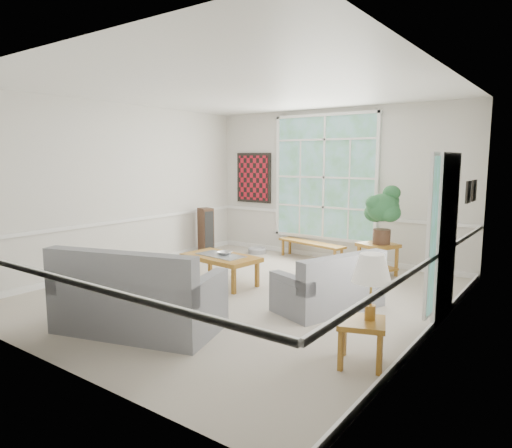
{
  "coord_description": "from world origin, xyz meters",
  "views": [
    {
      "loc": [
        4.06,
        -5.29,
        2.02
      ],
      "look_at": [
        0.1,
        0.2,
        1.05
      ],
      "focal_mm": 32.0,
      "sensor_mm": 36.0,
      "label": 1
    }
  ],
  "objects": [
    {
      "name": "entry_door",
      "position": [
        2.71,
        0.6,
        1.05
      ],
      "size": [
        0.08,
        0.9,
        2.1
      ],
      "primitive_type": "cube",
      "color": "white",
      "rests_on": "floor"
    },
    {
      "name": "wall_art",
      "position": [
        -1.95,
        2.95,
        1.6
      ],
      "size": [
        0.9,
        0.06,
        1.1
      ],
      "primitive_type": "cube",
      "color": "#5A0E15",
      "rests_on": "wall_back"
    },
    {
      "name": "houseplant",
      "position": [
        1.29,
        2.24,
        1.08
      ],
      "size": [
        0.65,
        0.65,
        1.03
      ],
      "primitive_type": null,
      "rotation": [
        0.0,
        0.0,
        -0.08
      ],
      "color": "#24572E",
      "rests_on": "end_table"
    },
    {
      "name": "side_table",
      "position": [
        2.4,
        -1.23,
        0.23
      ],
      "size": [
        0.58,
        0.58,
        0.46
      ],
      "primitive_type": "cube",
      "rotation": [
        0.0,
        0.0,
        0.35
      ],
      "color": "#90601F",
      "rests_on": "floor"
    },
    {
      "name": "pewter_bowl",
      "position": [
        -0.61,
        0.3,
        0.5
      ],
      "size": [
        0.29,
        0.29,
        0.07
      ],
      "primitive_type": "imported",
      "rotation": [
        0.0,
        0.0,
        0.03
      ],
      "color": "#9C9CA0",
      "rests_on": "coffee_table"
    },
    {
      "name": "table_lamp",
      "position": [
        2.46,
        -1.16,
        0.79
      ],
      "size": [
        0.5,
        0.5,
        0.66
      ],
      "primitive_type": null,
      "rotation": [
        0.0,
        0.0,
        0.4
      ],
      "color": "white",
      "rests_on": "side_table"
    },
    {
      "name": "wall_front",
      "position": [
        0.0,
        -3.0,
        1.5
      ],
      "size": [
        5.5,
        0.02,
        3.0
      ],
      "primitive_type": "cube",
      "color": "silver",
      "rests_on": "ground"
    },
    {
      "name": "door_sidelight",
      "position": [
        2.71,
        -0.03,
        1.15
      ],
      "size": [
        0.08,
        0.26,
        1.9
      ],
      "primitive_type": "cube",
      "color": "white",
      "rests_on": "wall_right"
    },
    {
      "name": "loveseat_right",
      "position": [
        1.35,
        0.15,
        0.39
      ],
      "size": [
        1.2,
        1.61,
        0.78
      ],
      "primitive_type": "cube",
      "rotation": [
        0.0,
        0.0,
        -0.35
      ],
      "color": "slate",
      "rests_on": "floor"
    },
    {
      "name": "pet_bed",
      "position": [
        -1.57,
        2.55,
        0.06
      ],
      "size": [
        0.45,
        0.45,
        0.12
      ],
      "primitive_type": "cylinder",
      "rotation": [
        0.0,
        0.0,
        -0.13
      ],
      "color": "gray",
      "rests_on": "floor"
    },
    {
      "name": "window_bench",
      "position": [
        -0.3,
        2.65,
        0.18
      ],
      "size": [
        1.58,
        0.63,
        0.36
      ],
      "primitive_type": "cube",
      "rotation": [
        0.0,
        0.0,
        -0.22
      ],
      "color": "#90601F",
      "rests_on": "floor"
    },
    {
      "name": "wall_left",
      "position": [
        -2.75,
        0.0,
        1.5
      ],
      "size": [
        0.02,
        6.0,
        3.0
      ],
      "primitive_type": "cube",
      "color": "silver",
      "rests_on": "ground"
    },
    {
      "name": "wall_frame_near",
      "position": [
        2.71,
        1.75,
        1.55
      ],
      "size": [
        0.04,
        0.26,
        0.32
      ],
      "primitive_type": "cube",
      "color": "black",
      "rests_on": "wall_right"
    },
    {
      "name": "coffee_table",
      "position": [
        -0.62,
        0.23,
        0.24
      ],
      "size": [
        1.33,
        0.82,
        0.47
      ],
      "primitive_type": "cube",
      "rotation": [
        0.0,
        0.0,
        -0.11
      ],
      "color": "#90601F",
      "rests_on": "floor"
    },
    {
      "name": "wall_frame_far",
      "position": [
        2.71,
        2.15,
        1.55
      ],
      "size": [
        0.04,
        0.26,
        0.32
      ],
      "primitive_type": "cube",
      "color": "black",
      "rests_on": "wall_right"
    },
    {
      "name": "floor_speaker",
      "position": [
        -2.4,
        1.84,
        0.49
      ],
      "size": [
        0.37,
        0.33,
        0.99
      ],
      "primitive_type": "cube",
      "rotation": [
        0.0,
        0.0,
        -0.36
      ],
      "color": "#3C2518",
      "rests_on": "floor"
    },
    {
      "name": "wall_right",
      "position": [
        2.75,
        0.0,
        1.5
      ],
      "size": [
        0.02,
        6.0,
        3.0
      ],
      "primitive_type": "cube",
      "color": "silver",
      "rests_on": "ground"
    },
    {
      "name": "window_back",
      "position": [
        -0.2,
        2.96,
        1.65
      ],
      "size": [
        2.3,
        0.08,
        2.4
      ],
      "primitive_type": "cube",
      "color": "white",
      "rests_on": "wall_back"
    },
    {
      "name": "cat",
      "position": [
        1.44,
        0.65,
        0.49
      ],
      "size": [
        0.47,
        0.42,
        0.18
      ],
      "primitive_type": "ellipsoid",
      "rotation": [
        0.0,
        0.0,
        -0.47
      ],
      "color": "black",
      "rests_on": "loveseat_right"
    },
    {
      "name": "end_table",
      "position": [
        1.23,
        2.26,
        0.28
      ],
      "size": [
        0.74,
        0.74,
        0.56
      ],
      "primitive_type": "cube",
      "rotation": [
        0.0,
        0.0,
        -0.42
      ],
      "color": "#90601F",
      "rests_on": "floor"
    },
    {
      "name": "wall_back",
      "position": [
        0.0,
        3.0,
        1.5
      ],
      "size": [
        5.5,
        0.02,
        3.0
      ],
      "primitive_type": "cube",
      "color": "silver",
      "rests_on": "ground"
    },
    {
      "name": "loveseat_front",
      "position": [
        -0.12,
        -1.86,
        0.51
      ],
      "size": [
        2.07,
        1.47,
        1.01
      ],
      "primitive_type": "cube",
      "rotation": [
        0.0,
        0.0,
        0.29
      ],
      "color": "slate",
      "rests_on": "floor"
    },
    {
      "name": "ceiling",
      "position": [
        0.0,
        0.0,
        3.0
      ],
      "size": [
        5.5,
        6.0,
        0.02
      ],
      "primitive_type": "cube",
      "color": "white",
      "rests_on": "ground"
    },
    {
      "name": "floor",
      "position": [
        0.0,
        0.0,
        -0.01
      ],
      "size": [
        5.5,
        6.0,
        0.01
      ],
      "primitive_type": "cube",
      "color": "#ACA294",
      "rests_on": "ground"
    }
  ]
}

